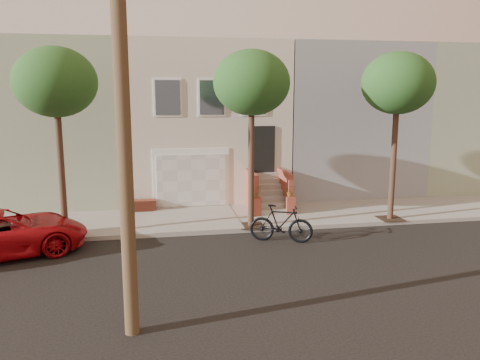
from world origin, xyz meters
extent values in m
plane|color=black|center=(0.00, 0.00, 0.00)|extent=(90.00, 90.00, 0.00)
cube|color=gray|center=(0.00, 5.35, 0.07)|extent=(40.00, 3.70, 0.15)
cube|color=#BAAE9F|center=(0.00, 11.20, 3.65)|extent=(7.00, 8.00, 7.00)
cube|color=gray|center=(-6.80, 11.20, 3.65)|extent=(6.50, 8.00, 7.00)
cube|color=gray|center=(6.80, 11.20, 3.65)|extent=(6.50, 8.00, 7.00)
cube|color=gray|center=(13.30, 11.20, 3.65)|extent=(6.50, 8.00, 7.00)
cube|color=white|center=(-0.90, 7.22, 1.40)|extent=(3.20, 0.12, 2.50)
cube|color=silver|center=(-0.90, 7.16, 1.30)|extent=(2.90, 0.06, 2.20)
cube|color=gray|center=(-0.90, 5.35, 0.16)|extent=(3.20, 3.70, 0.02)
cube|color=brown|center=(-3.10, 6.90, 0.37)|extent=(1.40, 0.45, 0.44)
cube|color=black|center=(2.20, 7.17, 2.55)|extent=(1.00, 0.06, 2.00)
cube|color=#3F4751|center=(-1.80, 7.17, 4.75)|extent=(1.00, 0.06, 1.40)
cube|color=white|center=(-1.80, 7.19, 4.75)|extent=(1.15, 0.05, 1.55)
cube|color=#3F4751|center=(0.00, 7.17, 4.75)|extent=(1.00, 0.06, 1.40)
cube|color=white|center=(0.00, 7.19, 4.75)|extent=(1.15, 0.05, 1.55)
cube|color=#3F4751|center=(1.80, 7.17, 4.75)|extent=(1.00, 0.06, 1.40)
cube|color=white|center=(1.80, 7.19, 4.75)|extent=(1.15, 0.05, 1.55)
cube|color=gray|center=(2.20, 5.38, 0.25)|extent=(1.20, 0.28, 0.20)
cube|color=gray|center=(2.20, 5.66, 0.45)|extent=(1.20, 0.28, 0.20)
cube|color=gray|center=(2.20, 5.94, 0.65)|extent=(1.20, 0.28, 0.20)
cube|color=gray|center=(2.20, 6.22, 0.85)|extent=(1.20, 0.28, 0.20)
cube|color=gray|center=(2.20, 6.50, 1.05)|extent=(1.20, 0.28, 0.20)
cube|color=gray|center=(2.20, 6.78, 1.25)|extent=(1.20, 0.28, 0.20)
cube|color=gray|center=(2.20, 7.06, 1.45)|extent=(1.20, 0.28, 0.20)
cube|color=brown|center=(1.50, 6.22, 0.95)|extent=(0.18, 1.96, 1.60)
cube|color=brown|center=(2.90, 6.22, 0.95)|extent=(0.18, 1.96, 1.60)
cube|color=brown|center=(1.50, 5.34, 0.50)|extent=(0.35, 0.35, 0.70)
imported|color=#1C4B1B|center=(1.50, 5.34, 1.07)|extent=(0.40, 0.35, 0.45)
cube|color=brown|center=(2.90, 5.34, 0.50)|extent=(0.35, 0.35, 0.70)
imported|color=#1C4B1B|center=(2.90, 5.34, 1.07)|extent=(0.41, 0.35, 0.45)
cube|color=#2D2116|center=(-5.50, 3.90, 0.15)|extent=(0.90, 0.90, 0.02)
cylinder|color=#3D271B|center=(-5.50, 3.90, 2.25)|extent=(0.22, 0.22, 4.20)
ellipsoid|color=#1C4B1B|center=(-5.50, 3.90, 5.30)|extent=(2.70, 2.57, 2.29)
cube|color=#2D2116|center=(1.00, 3.90, 0.15)|extent=(0.90, 0.90, 0.02)
cylinder|color=#3D271B|center=(1.00, 3.90, 2.25)|extent=(0.22, 0.22, 4.20)
ellipsoid|color=#1C4B1B|center=(1.00, 3.90, 5.30)|extent=(2.70, 2.57, 2.29)
cube|color=#2D2116|center=(6.50, 3.90, 0.15)|extent=(0.90, 0.90, 0.02)
cylinder|color=#3D271B|center=(6.50, 3.90, 2.25)|extent=(0.22, 0.22, 4.20)
ellipsoid|color=#1C4B1B|center=(6.50, 3.90, 5.30)|extent=(2.70, 2.57, 2.29)
cylinder|color=#473321|center=(-3.00, -3.20, 5.00)|extent=(0.30, 0.30, 10.00)
imported|color=black|center=(1.70, 2.28, 0.64)|extent=(2.20, 1.34, 1.28)
camera|label=1|loc=(-2.44, -12.84, 5.01)|focal=36.07mm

